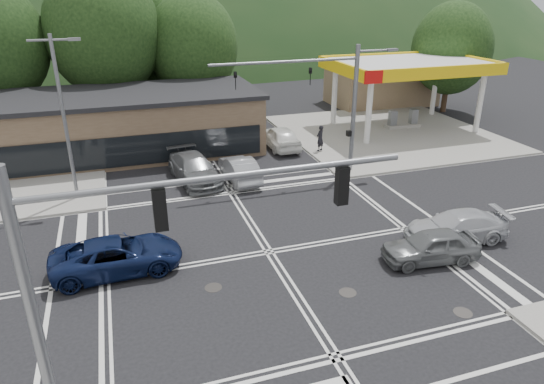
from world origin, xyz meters
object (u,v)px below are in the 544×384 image
object	(u,v)px
car_northbound	(194,169)
pedestrian	(320,138)
car_blue_west	(117,255)
car_grey_center	(431,246)
car_queue_a	(240,169)
car_queue_b	(280,137)
car_silver_east	(456,227)

from	to	relation	value
car_northbound	pedestrian	size ratio (longest dim) A/B	2.96
car_northbound	pedestrian	world-z (taller)	pedestrian
car_blue_west	car_grey_center	bearing A→B (deg)	-106.67
car_northbound	car_grey_center	bearing A→B (deg)	-65.25
car_blue_west	car_queue_a	world-z (taller)	car_blue_west
car_blue_west	car_grey_center	distance (m)	13.49
car_queue_a	car_queue_b	distance (m)	6.97
car_blue_west	car_northbound	size ratio (longest dim) A/B	0.97
car_silver_east	car_northbound	bearing A→B (deg)	-129.70
car_grey_center	car_queue_a	size ratio (longest dim) A/B	0.94
car_blue_west	pedestrian	xyz separation A→B (m)	(14.43, 11.90, 0.34)
car_blue_west	car_queue_b	size ratio (longest dim) A/B	1.10
car_silver_east	car_northbound	world-z (taller)	car_northbound
car_grey_center	car_northbound	world-z (taller)	car_northbound
car_northbound	car_queue_a	bearing A→B (deg)	-23.28
car_silver_east	car_northbound	size ratio (longest dim) A/B	0.88
car_silver_east	pedestrian	distance (m)	14.11
car_grey_center	pedestrian	world-z (taller)	pedestrian
car_blue_west	car_silver_east	xyz separation A→B (m)	(15.34, -2.18, -0.04)
car_queue_b	pedestrian	size ratio (longest dim) A/B	2.62
car_northbound	pedestrian	xyz separation A→B (m)	(9.57, 2.67, 0.28)
car_queue_a	car_northbound	world-z (taller)	car_northbound
car_queue_a	car_grey_center	bearing A→B (deg)	112.03
car_silver_east	car_queue_b	xyz separation A→B (m)	(-3.29, 16.00, 0.13)
car_silver_east	car_queue_a	bearing A→B (deg)	-136.18
pedestrian	car_grey_center	bearing A→B (deg)	52.79
car_grey_center	car_northbound	bearing A→B (deg)	-140.06
car_queue_b	pedestrian	bearing A→B (deg)	140.53
car_blue_west	pedestrian	size ratio (longest dim) A/B	2.88
car_grey_center	pedestrian	size ratio (longest dim) A/B	2.28
car_blue_west	car_queue_b	xyz separation A→B (m)	(12.06, 13.82, 0.09)
car_queue_b	pedestrian	xyz separation A→B (m)	(2.37, -1.93, 0.25)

